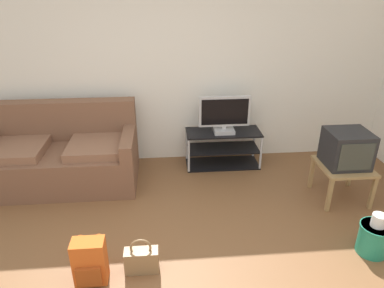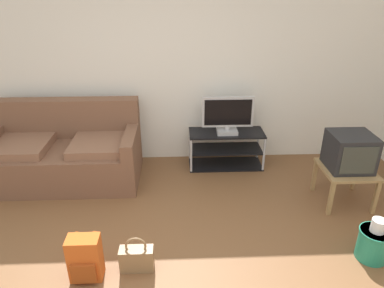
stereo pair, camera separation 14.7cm
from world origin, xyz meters
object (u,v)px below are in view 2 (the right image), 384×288
object	(u,v)px
crt_tv	(350,152)
cleaning_bucket	(374,242)
tv_stand	(226,149)
handbag	(137,258)
flat_tv	(228,116)
side_table	(346,173)
backpack	(85,259)
couch	(65,153)

from	to	relation	value
crt_tv	cleaning_bucket	world-z (taller)	crt_tv
tv_stand	handbag	xyz separation A→B (m)	(-1.01, -1.86, -0.12)
crt_tv	cleaning_bucket	size ratio (longest dim) A/B	1.08
crt_tv	cleaning_bucket	xyz separation A→B (m)	(-0.11, -0.91, -0.45)
flat_tv	crt_tv	size ratio (longest dim) A/B	1.46
handbag	cleaning_bucket	xyz separation A→B (m)	(2.09, 0.05, 0.05)
flat_tv	cleaning_bucket	xyz separation A→B (m)	(1.09, -1.78, -0.55)
side_table	backpack	bearing A→B (deg)	-158.70
tv_stand	crt_tv	distance (m)	1.54
flat_tv	cleaning_bucket	size ratio (longest dim) A/B	1.58
backpack	cleaning_bucket	bearing A→B (deg)	26.67
flat_tv	side_table	xyz separation A→B (m)	(1.20, -0.89, -0.36)
couch	flat_tv	size ratio (longest dim) A/B	2.76
crt_tv	backpack	size ratio (longest dim) A/B	1.11
backpack	cleaning_bucket	distance (m)	2.51
backpack	cleaning_bucket	xyz separation A→B (m)	(2.51, 0.12, -0.03)
tv_stand	flat_tv	bearing A→B (deg)	-90.00
crt_tv	tv_stand	bearing A→B (deg)	143.38
couch	backpack	world-z (taller)	couch
couch	handbag	xyz separation A→B (m)	(1.03, -1.60, -0.23)
flat_tv	crt_tv	bearing A→B (deg)	-35.93
side_table	crt_tv	bearing A→B (deg)	90.00
backpack	handbag	bearing A→B (deg)	34.23
side_table	tv_stand	bearing A→B (deg)	142.89
flat_tv	handbag	xyz separation A→B (m)	(-1.01, -1.83, -0.60)
cleaning_bucket	flat_tv	bearing A→B (deg)	121.39
side_table	cleaning_bucket	xyz separation A→B (m)	(-0.11, -0.90, -0.19)
side_table	flat_tv	bearing A→B (deg)	143.57
tv_stand	side_table	world-z (taller)	tv_stand
couch	side_table	distance (m)	3.30
side_table	handbag	xyz separation A→B (m)	(-2.21, -0.95, -0.24)
couch	flat_tv	world-z (taller)	flat_tv
couch	flat_tv	bearing A→B (deg)	6.49
flat_tv	backpack	size ratio (longest dim) A/B	1.62
tv_stand	crt_tv	bearing A→B (deg)	-36.62
couch	backpack	distance (m)	1.79
flat_tv	backpack	distance (m)	2.43
backpack	crt_tv	bearing A→B (deg)	45.45
couch	side_table	bearing A→B (deg)	-11.47
tv_stand	handbag	bearing A→B (deg)	-118.46
side_table	handbag	bearing A→B (deg)	-156.81
couch	tv_stand	size ratio (longest dim) A/B	1.86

